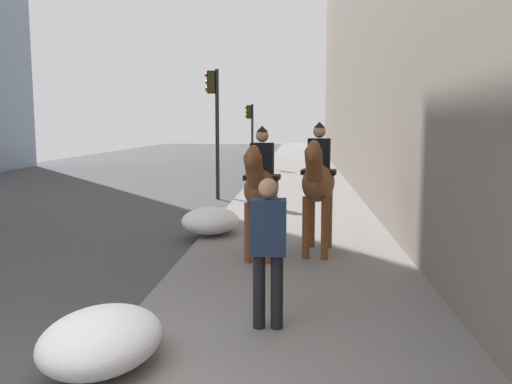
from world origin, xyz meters
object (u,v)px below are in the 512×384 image
at_px(mounted_horse_near, 261,186).
at_px(mounted_horse_far, 318,181).
at_px(traffic_light_near_curb, 214,113).
at_px(pedestrian_greeting, 268,243).
at_px(traffic_light_far_curb, 251,126).

relative_size(mounted_horse_near, mounted_horse_far, 0.97).
relative_size(mounted_horse_near, traffic_light_near_curb, 0.55).
distance_m(pedestrian_greeting, traffic_light_near_curb, 11.46).
bearing_deg(mounted_horse_near, traffic_light_near_curb, -161.32).
bearing_deg(pedestrian_greeting, mounted_horse_far, -12.19).
relative_size(mounted_horse_far, traffic_light_far_curb, 0.68).
height_order(pedestrian_greeting, traffic_light_far_curb, traffic_light_far_curb).
height_order(mounted_horse_near, traffic_light_near_curb, traffic_light_near_curb).
bearing_deg(mounted_horse_far, pedestrian_greeting, -3.41).
xyz_separation_m(traffic_light_near_curb, traffic_light_far_curb, (11.19, -0.11, -0.42)).
relative_size(pedestrian_greeting, traffic_light_near_curb, 0.41).
distance_m(mounted_horse_near, traffic_light_near_curb, 8.27).
distance_m(pedestrian_greeting, traffic_light_far_curb, 22.44).
bearing_deg(traffic_light_far_curb, mounted_horse_far, -171.15).
relative_size(pedestrian_greeting, traffic_light_far_curb, 0.50).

